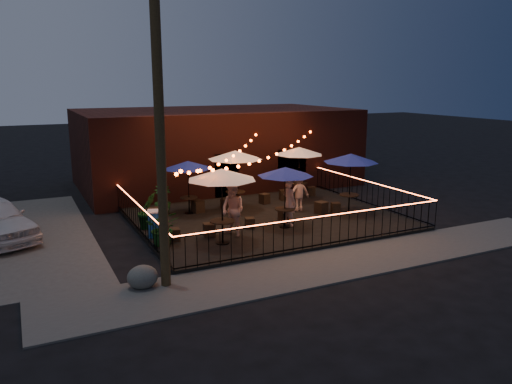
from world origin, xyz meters
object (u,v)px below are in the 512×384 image
(utility_pole, at_px, (160,140))
(boulder, at_px, (143,277))
(cafe_table_0, at_px, (222,175))
(cooler, at_px, (158,223))
(cafe_table_1, at_px, (188,166))
(cafe_table_2, at_px, (285,172))
(cafe_table_5, at_px, (299,152))
(cafe_table_4, at_px, (351,159))
(cafe_table_3, at_px, (235,156))

(utility_pole, bearing_deg, boulder, 168.67)
(cafe_table_0, xyz_separation_m, cooler, (-1.72, 1.71, -1.84))
(cafe_table_1, distance_m, cafe_table_2, 4.30)
(utility_pole, xyz_separation_m, cooler, (0.90, 4.05, -3.38))
(cafe_table_5, bearing_deg, cafe_table_0, -141.31)
(cafe_table_4, bearing_deg, cafe_table_5, 100.95)
(cafe_table_5, height_order, boulder, cafe_table_5)
(utility_pole, bearing_deg, cafe_table_5, 39.71)
(cafe_table_1, height_order, cafe_table_2, cafe_table_2)
(cafe_table_3, bearing_deg, cafe_table_0, -119.18)
(cafe_table_0, relative_size, cafe_table_2, 1.07)
(cafe_table_0, xyz_separation_m, cafe_table_1, (0.25, 4.22, -0.33))
(utility_pole, height_order, cafe_table_5, utility_pole)
(cafe_table_1, relative_size, cafe_table_3, 0.90)
(cafe_table_1, bearing_deg, cafe_table_4, -25.09)
(boulder, bearing_deg, cafe_table_3, 48.66)
(boulder, bearing_deg, cafe_table_4, 21.18)
(cafe_table_0, relative_size, cooler, 2.71)
(utility_pole, distance_m, cafe_table_2, 6.49)
(cafe_table_3, distance_m, cafe_table_5, 3.45)
(cafe_table_1, bearing_deg, boulder, -118.29)
(utility_pole, height_order, cooler, utility_pole)
(cafe_table_1, xyz_separation_m, boulder, (-3.47, -6.44, -1.80))
(utility_pole, bearing_deg, cafe_table_4, 23.16)
(utility_pole, relative_size, cafe_table_3, 2.91)
(utility_pole, relative_size, cafe_table_5, 3.21)
(cafe_table_1, bearing_deg, cafe_table_3, -7.98)
(cooler, xyz_separation_m, boulder, (-1.50, -3.93, -0.29))
(cafe_table_4, relative_size, cafe_table_5, 0.98)
(cafe_table_1, relative_size, cooler, 2.66)
(utility_pole, xyz_separation_m, cafe_table_0, (2.62, 2.34, -1.54))
(cafe_table_0, distance_m, cafe_table_5, 7.19)
(cafe_table_4, height_order, cafe_table_5, cafe_table_4)
(cafe_table_3, bearing_deg, cafe_table_4, -32.17)
(utility_pole, xyz_separation_m, boulder, (-0.60, 0.12, -3.66))
(cafe_table_0, relative_size, cafe_table_3, 0.92)
(cafe_table_4, height_order, cooler, cafe_table_4)
(cafe_table_1, distance_m, cafe_table_4, 6.58)
(utility_pole, height_order, cafe_table_1, utility_pole)
(cafe_table_2, bearing_deg, utility_pole, -150.19)
(cafe_table_0, bearing_deg, utility_pole, -138.19)
(cafe_table_0, distance_m, cafe_table_1, 4.24)
(cafe_table_2, xyz_separation_m, cafe_table_4, (3.41, 0.67, 0.18))
(cafe_table_5, bearing_deg, cooler, -159.18)
(cafe_table_2, xyz_separation_m, cafe_table_3, (-0.59, 3.19, 0.23))
(cafe_table_4, bearing_deg, boulder, -158.82)
(cafe_table_4, distance_m, cooler, 8.12)
(cafe_table_0, bearing_deg, cafe_table_4, 12.99)
(utility_pole, distance_m, boulder, 3.71)
(cafe_table_3, bearing_deg, cafe_table_2, -79.45)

